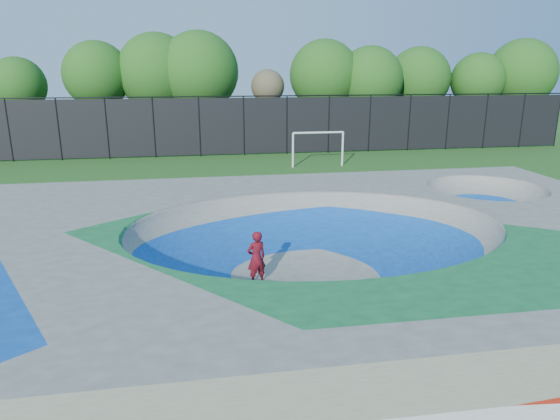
{
  "coord_description": "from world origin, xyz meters",
  "views": [
    {
      "loc": [
        -3.31,
        -13.34,
        5.83
      ],
      "look_at": [
        -0.54,
        3.0,
        1.1
      ],
      "focal_mm": 32.0,
      "sensor_mm": 36.0,
      "label": 1
    }
  ],
  "objects": [
    {
      "name": "ground",
      "position": [
        0.0,
        0.0,
        0.0
      ],
      "size": [
        120.0,
        120.0,
        0.0
      ],
      "primitive_type": "plane",
      "color": "#225216",
      "rests_on": "ground"
    },
    {
      "name": "skate_deck",
      "position": [
        0.0,
        0.0,
        0.75
      ],
      "size": [
        22.0,
        14.0,
        1.5
      ],
      "primitive_type": "cube",
      "color": "gray",
      "rests_on": "ground"
    },
    {
      "name": "skater",
      "position": [
        -1.81,
        -0.55,
        0.78
      ],
      "size": [
        0.66,
        0.54,
        1.55
      ],
      "primitive_type": "imported",
      "rotation": [
        0.0,
        0.0,
        3.48
      ],
      "color": "#B80E1C",
      "rests_on": "ground"
    },
    {
      "name": "skateboard",
      "position": [
        -1.81,
        -0.55,
        0.03
      ],
      "size": [
        0.79,
        0.55,
        0.05
      ],
      "primitive_type": "cube",
      "rotation": [
        0.0,
        0.0,
        0.48
      ],
      "color": "black",
      "rests_on": "ground"
    },
    {
      "name": "soccer_goal",
      "position": [
        4.03,
        16.08,
        1.48
      ],
      "size": [
        3.23,
        0.12,
        2.13
      ],
      "color": "silver",
      "rests_on": "ground"
    },
    {
      "name": "fence",
      "position": [
        0.0,
        21.0,
        2.1
      ],
      "size": [
        48.09,
        0.09,
        4.04
      ],
      "color": "black",
      "rests_on": "ground"
    },
    {
      "name": "treeline",
      "position": [
        1.26,
        26.13,
        5.14
      ],
      "size": [
        52.64,
        6.97,
        8.56
      ],
      "color": "#463023",
      "rests_on": "ground"
    }
  ]
}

